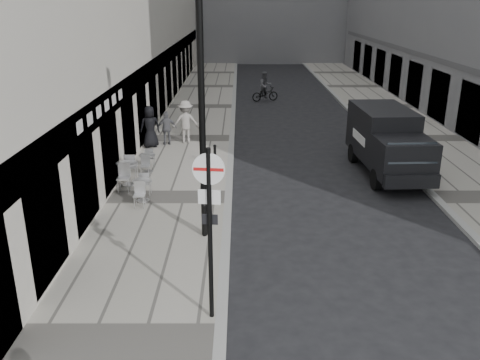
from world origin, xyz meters
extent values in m
cube|color=#9B958C|center=(-2.00, 18.00, 0.06)|extent=(4.00, 60.00, 0.12)
cube|color=#9B958C|center=(9.00, 18.00, 0.06)|extent=(4.00, 60.00, 0.12)
cylinder|color=black|center=(-0.20, 3.53, 1.96)|extent=(0.09, 0.09, 3.67)
cylinder|color=white|center=(-0.20, 3.53, 3.37)|extent=(0.63, 0.12, 0.63)
cube|color=#B21414|center=(-0.20, 3.51, 3.37)|extent=(0.58, 0.09, 0.06)
cube|color=white|center=(-0.20, 3.56, 2.80)|extent=(0.44, 0.08, 0.29)
cylinder|color=black|center=(-0.60, 7.48, 3.39)|extent=(0.17, 0.17, 6.53)
cylinder|color=black|center=(-0.60, 13.72, 0.53)|extent=(0.11, 0.11, 0.81)
cylinder|color=black|center=(-0.60, 7.38, 0.57)|extent=(0.12, 0.12, 0.91)
cylinder|color=black|center=(5.23, 11.35, 0.38)|extent=(0.30, 0.77, 0.76)
cylinder|color=black|center=(6.91, 11.42, 0.38)|extent=(0.30, 0.77, 0.76)
cylinder|color=black|center=(5.09, 14.59, 0.38)|extent=(0.30, 0.77, 0.76)
cylinder|color=black|center=(6.77, 14.66, 0.38)|extent=(0.30, 0.77, 0.76)
cube|color=black|center=(5.96, 13.86, 1.48)|extent=(2.06, 3.52, 1.91)
cube|color=black|center=(6.07, 11.29, 1.19)|extent=(1.98, 1.80, 1.34)
cube|color=#1E2328|center=(6.11, 10.57, 1.58)|extent=(1.68, 0.41, 0.71)
imported|color=black|center=(2.06, 27.92, 0.47)|extent=(1.89, 1.17, 0.94)
imported|color=#525156|center=(2.06, 27.92, 1.04)|extent=(1.03, 0.91, 1.77)
imported|color=#5A5A5F|center=(-2.92, 16.85, 0.88)|extent=(0.97, 0.64, 1.53)
imported|color=gray|center=(-2.10, 17.22, 1.09)|extent=(1.33, 0.87, 1.95)
imported|color=black|center=(-3.60, 16.43, 1.05)|extent=(1.07, 0.90, 1.86)
cylinder|color=#A3A3A5|center=(-3.15, 12.97, 0.13)|extent=(0.39, 0.39, 0.03)
cylinder|color=#A3A3A5|center=(-3.15, 12.97, 0.46)|extent=(0.05, 0.05, 0.66)
cylinder|color=#A3A3A5|center=(-3.15, 12.97, 0.79)|extent=(0.63, 0.63, 0.03)
cylinder|color=silver|center=(-3.60, 11.50, 0.14)|extent=(0.48, 0.48, 0.03)
cylinder|color=silver|center=(-3.60, 11.50, 0.53)|extent=(0.07, 0.07, 0.80)
cylinder|color=silver|center=(-3.60, 11.50, 0.93)|extent=(0.76, 0.76, 0.03)
cylinder|color=silver|center=(-2.80, 9.99, 0.13)|extent=(0.40, 0.40, 0.03)
cylinder|color=silver|center=(-2.80, 9.99, 0.47)|extent=(0.06, 0.06, 0.68)
cylinder|color=silver|center=(-2.80, 9.99, 0.81)|extent=(0.64, 0.64, 0.03)
camera|label=1|loc=(0.39, -5.54, 6.40)|focal=38.00mm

